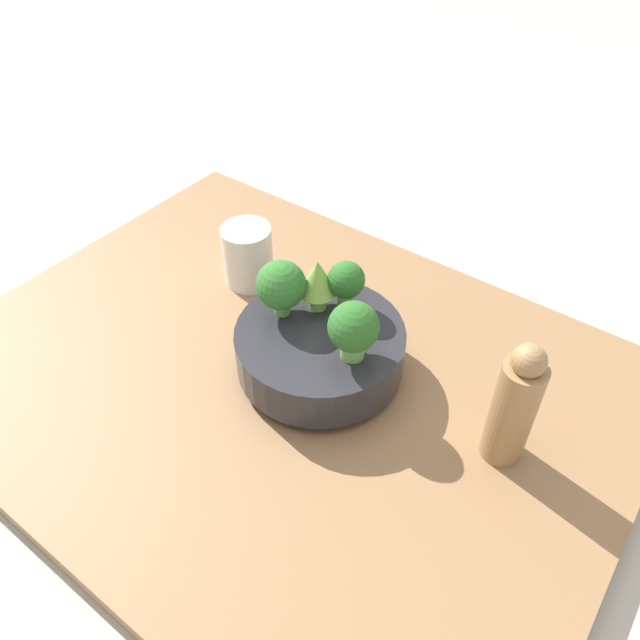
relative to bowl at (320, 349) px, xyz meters
name	(u,v)px	position (x,y,z in m)	size (l,w,h in m)	color
ground_plane	(282,390)	(-0.04, -0.04, -0.07)	(6.00, 6.00, 0.00)	#ADA89E
table	(282,382)	(-0.04, -0.04, -0.06)	(0.89, 0.68, 0.03)	olive
bowl	(320,349)	(0.00, 0.00, 0.00)	(0.22, 0.22, 0.07)	#28282D
broccoli_floret_left	(281,286)	(-0.06, 0.00, 0.08)	(0.06, 0.06, 0.08)	#6BA34C
broccoli_floret_back	(346,282)	(0.00, 0.06, 0.07)	(0.05, 0.05, 0.07)	#6BA34C
romanesco_piece_far	(318,279)	(-0.03, 0.04, 0.08)	(0.05, 0.05, 0.07)	#7AB256
broccoli_floret_right	(354,329)	(0.06, -0.01, 0.07)	(0.06, 0.06, 0.08)	#7AB256
cup	(248,255)	(-0.20, 0.09, 0.01)	(0.08, 0.08, 0.10)	silver
pepper_mill	(514,406)	(0.25, 0.02, 0.04)	(0.05, 0.05, 0.17)	#997047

